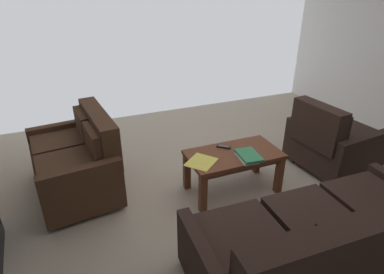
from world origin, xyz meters
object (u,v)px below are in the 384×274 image
Objects in this scene: sofa_main at (324,242)px; coffee_table at (233,159)px; book_stack at (248,156)px; loose_magazine at (201,162)px; tv_remote at (224,147)px; loveseat_near at (78,160)px; armchair_side at (331,141)px.

coffee_table is at bearing -85.86° from sofa_main.
book_stack is (-0.07, 0.16, 0.11)m from coffee_table.
book_stack reaches higher than loose_magazine.
loose_magazine is at bearing 7.28° from coffee_table.
book_stack reaches higher than tv_remote.
sofa_main is 6.56× the size of book_stack.
coffee_table is 3.19× the size of book_stack.
loveseat_near is 1.39× the size of armchair_side.
book_stack is 0.33m from tv_remote.
loveseat_near reaches higher than armchair_side.
coffee_table is at bearing 157.34° from loveseat_near.
tv_remote is (0.12, -0.31, -0.02)m from book_stack.
loveseat_near reaches higher than coffee_table.
tv_remote is 0.40m from loose_magazine.
loveseat_near is 4.16× the size of book_stack.
loveseat_near is 1.36m from loose_magazine.
loveseat_near is at bearing -22.66° from coffee_table.
armchair_side is at bearing 179.43° from coffee_table.
armchair_side is (-1.34, 0.01, -0.03)m from coffee_table.
tv_remote is (-1.51, 0.51, 0.11)m from loveseat_near.
loveseat_near is 2.98m from armchair_side.
loveseat_near is (1.65, -1.93, 0.04)m from sofa_main.
armchair_side reaches higher than loose_magazine.
armchair_side is 3.00× the size of book_stack.
loose_magazine is at bearing 148.73° from loveseat_near.
book_stack is (1.27, 0.15, 0.14)m from armchair_side.
loose_magazine is at bearing -68.04° from sofa_main.
book_stack is at bearing 111.75° from tv_remote.
sofa_main is 7.03× the size of loose_magazine.
loveseat_near is at bearing -49.46° from sofa_main.
coffee_table is (0.09, -1.28, 0.06)m from sofa_main.
sofa_main is 1.33m from loose_magazine.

